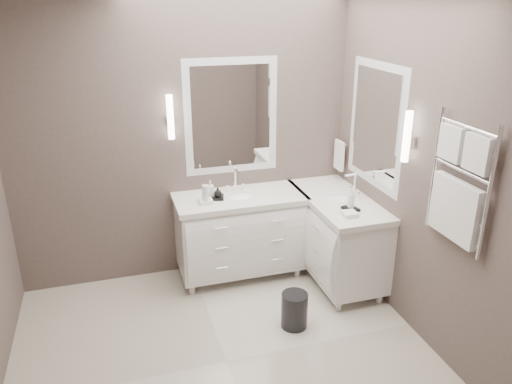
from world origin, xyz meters
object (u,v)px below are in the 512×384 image
object	(u,v)px
vanity_back	(240,230)
vanity_right	(336,233)
waste_bin	(294,310)
towel_ladder	(458,189)

from	to	relation	value
vanity_back	vanity_right	world-z (taller)	same
vanity_back	waste_bin	distance (m)	1.03
vanity_right	waste_bin	distance (m)	0.98
waste_bin	vanity_right	bearing A→B (deg)	43.37
vanity_right	towel_ladder	distance (m)	1.60
vanity_right	waste_bin	size ratio (longest dim) A/B	3.99
vanity_right	towel_ladder	bearing A→B (deg)	-80.16
towel_ladder	waste_bin	distance (m)	1.67
vanity_back	vanity_right	bearing A→B (deg)	-20.38
vanity_right	towel_ladder	world-z (taller)	towel_ladder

